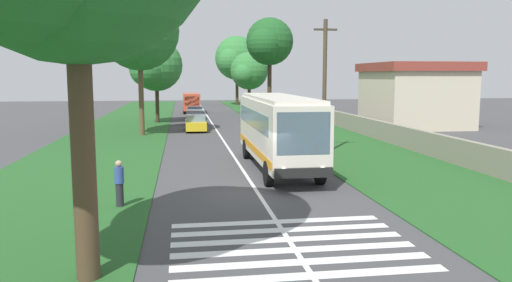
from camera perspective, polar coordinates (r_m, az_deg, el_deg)
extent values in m
plane|color=#424244|center=(20.37, 0.24, -6.01)|extent=(160.00, 160.00, 0.00)
cube|color=#235623|center=(35.29, -16.87, -0.57)|extent=(120.00, 8.00, 0.04)
cube|color=#235623|center=(36.66, 9.39, -0.06)|extent=(120.00, 8.00, 0.04)
cube|color=silver|center=(35.04, -3.48, -0.35)|extent=(110.00, 0.16, 0.01)
cube|color=silver|center=(25.39, 2.48, 1.46)|extent=(11.00, 2.50, 2.90)
cube|color=slate|center=(25.63, 2.36, 2.69)|extent=(9.68, 2.54, 0.85)
cube|color=slate|center=(20.05, 5.45, 0.84)|extent=(0.08, 2.20, 1.74)
cube|color=orange|center=(25.51, 2.47, -0.77)|extent=(10.78, 2.53, 0.36)
cube|color=silver|center=(25.27, 2.50, 4.94)|extent=(10.56, 2.30, 0.18)
cube|color=black|center=(20.18, 5.48, -3.65)|extent=(0.16, 2.40, 0.40)
sphere|color=#F2EDCC|center=(20.03, 3.20, -3.33)|extent=(0.24, 0.24, 0.24)
sphere|color=#F2EDCC|center=(20.41, 7.64, -3.18)|extent=(0.24, 0.24, 0.24)
cylinder|color=black|center=(21.62, 1.43, -3.74)|extent=(1.10, 0.32, 1.10)
cylinder|color=black|center=(28.83, -1.10, -0.92)|extent=(1.10, 0.32, 1.10)
cylinder|color=black|center=(22.12, 7.32, -3.54)|extent=(1.10, 0.32, 1.10)
cylinder|color=black|center=(29.21, 3.37, -0.82)|extent=(1.10, 0.32, 1.10)
cube|color=silver|center=(12.41, 6.44, -15.04)|extent=(0.45, 6.80, 0.01)
cube|color=silver|center=(13.22, 5.41, -13.59)|extent=(0.45, 6.80, 0.01)
cube|color=silver|center=(14.04, 4.51, -12.30)|extent=(0.45, 6.80, 0.01)
cube|color=silver|center=(14.87, 3.72, -11.15)|extent=(0.45, 6.80, 0.01)
cube|color=silver|center=(15.70, 3.01, -10.12)|extent=(0.45, 6.80, 0.01)
cube|color=silver|center=(16.55, 2.38, -9.20)|extent=(0.45, 6.80, 0.01)
cube|color=gold|center=(43.70, -6.92, 1.84)|extent=(4.30, 1.75, 0.70)
cube|color=slate|center=(43.54, -6.93, 2.65)|extent=(2.00, 1.61, 0.55)
cylinder|color=black|center=(42.36, -7.92, 1.37)|extent=(0.64, 0.22, 0.64)
cylinder|color=black|center=(45.05, -7.95, 1.73)|extent=(0.64, 0.22, 0.64)
cylinder|color=black|center=(42.40, -5.81, 1.41)|extent=(0.64, 0.22, 0.64)
cylinder|color=black|center=(45.09, -5.97, 1.76)|extent=(0.64, 0.22, 0.64)
cube|color=#B21E1E|center=(49.70, -6.99, 2.51)|extent=(4.30, 1.75, 0.70)
cube|color=slate|center=(49.55, -6.99, 3.22)|extent=(2.00, 1.61, 0.55)
cylinder|color=black|center=(48.36, -7.86, 2.12)|extent=(0.64, 0.22, 0.64)
cylinder|color=black|center=(51.04, -7.90, 2.39)|extent=(0.64, 0.22, 0.64)
cylinder|color=black|center=(48.40, -6.01, 2.15)|extent=(0.64, 0.22, 0.64)
cylinder|color=black|center=(51.08, -6.15, 2.42)|extent=(0.64, 0.22, 0.64)
cube|color=navy|center=(56.02, -6.99, 3.06)|extent=(4.30, 1.75, 0.70)
cube|color=slate|center=(55.87, -7.00, 3.69)|extent=(2.00, 1.61, 0.55)
cylinder|color=black|center=(54.67, -7.77, 2.72)|extent=(0.64, 0.22, 0.64)
cylinder|color=black|center=(57.36, -7.80, 2.94)|extent=(0.64, 0.22, 0.64)
cylinder|color=black|center=(54.71, -6.13, 2.75)|extent=(0.64, 0.22, 0.64)
cylinder|color=black|center=(57.40, -6.24, 2.97)|extent=(0.64, 0.22, 0.64)
cube|color=#CC4C33|center=(65.16, -7.40, 4.50)|extent=(6.00, 2.10, 2.10)
cube|color=slate|center=(65.34, -7.41, 4.84)|extent=(5.04, 2.13, 0.70)
cube|color=slate|center=(62.19, -7.35, 4.56)|extent=(0.06, 1.76, 1.18)
cylinder|color=black|center=(63.32, -8.21, 3.40)|extent=(0.76, 0.24, 0.76)
cylinder|color=black|center=(67.11, -8.23, 3.63)|extent=(0.76, 0.24, 0.76)
cylinder|color=black|center=(63.36, -6.49, 3.43)|extent=(0.76, 0.24, 0.76)
cylinder|color=black|center=(67.15, -6.61, 3.66)|extent=(0.76, 0.24, 0.76)
cylinder|color=brown|center=(40.91, -12.99, 5.23)|extent=(0.40, 0.40, 6.52)
sphere|color=#286B2D|center=(41.04, -13.20, 12.18)|extent=(6.23, 6.23, 6.23)
sphere|color=#286B2D|center=(42.86, -12.98, 11.35)|extent=(4.19, 4.19, 4.19)
sphere|color=#286B2D|center=(39.54, -14.74, 11.64)|extent=(4.40, 4.40, 4.40)
cylinder|color=#4C3826|center=(11.93, -19.19, -0.25)|extent=(0.54, 0.54, 6.37)
cylinder|color=#3D2D1E|center=(51.70, -11.23, 4.49)|extent=(0.38, 0.38, 4.36)
sphere|color=#337A38|center=(51.65, -11.33, 8.51)|extent=(5.23, 5.23, 5.23)
sphere|color=#337A38|center=(53.21, -11.24, 8.05)|extent=(3.20, 3.20, 3.20)
sphere|color=#337A38|center=(50.38, -12.29, 8.07)|extent=(3.57, 3.57, 3.57)
cylinder|color=#4C3826|center=(63.37, -0.78, 5.01)|extent=(0.41, 0.41, 4.06)
sphere|color=#337A38|center=(63.32, -0.79, 8.03)|extent=(4.74, 4.74, 4.74)
sphere|color=#337A38|center=(64.72, -0.96, 7.70)|extent=(2.62, 2.62, 2.62)
sphere|color=#337A38|center=(62.05, -1.30, 7.71)|extent=(2.77, 2.77, 2.77)
cylinder|color=#3D2D1E|center=(52.78, 1.55, 6.08)|extent=(0.44, 0.44, 6.92)
sphere|color=#1E5623|center=(52.89, 1.57, 11.31)|extent=(4.92, 4.92, 4.92)
sphere|color=#1E5623|center=(54.32, 1.29, 10.81)|extent=(3.25, 3.25, 3.25)
sphere|color=#1E5623|center=(51.53, 0.99, 11.00)|extent=(3.41, 3.41, 3.41)
cylinder|color=#3D2D1E|center=(82.44, -2.18, 6.13)|extent=(0.49, 0.49, 5.69)
sphere|color=#337A38|center=(82.47, -2.20, 9.47)|extent=(7.13, 7.13, 7.13)
sphere|color=#337A38|center=(84.58, -2.36, 9.06)|extent=(4.77, 4.77, 4.77)
sphere|color=#337A38|center=(80.57, -2.82, 9.14)|extent=(4.39, 4.39, 4.39)
cylinder|color=#473828|center=(30.19, 7.83, 6.05)|extent=(0.24, 0.24, 8.02)
cube|color=#3D3326|center=(30.30, 7.95, 12.51)|extent=(0.12, 1.40, 0.12)
cube|color=gray|center=(42.38, 11.72, 1.85)|extent=(70.00, 0.40, 1.39)
cube|color=beige|center=(49.17, 17.64, 4.57)|extent=(8.73, 7.82, 5.18)
cube|color=brown|center=(49.13, 17.78, 8.05)|extent=(9.33, 8.42, 0.79)
cylinder|color=#26262D|center=(18.83, -15.31, -5.95)|extent=(0.28, 0.28, 0.85)
cylinder|color=#334C99|center=(18.68, -15.39, -3.78)|extent=(0.34, 0.34, 0.60)
sphere|color=tan|center=(18.61, -15.43, -2.51)|extent=(0.24, 0.24, 0.24)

